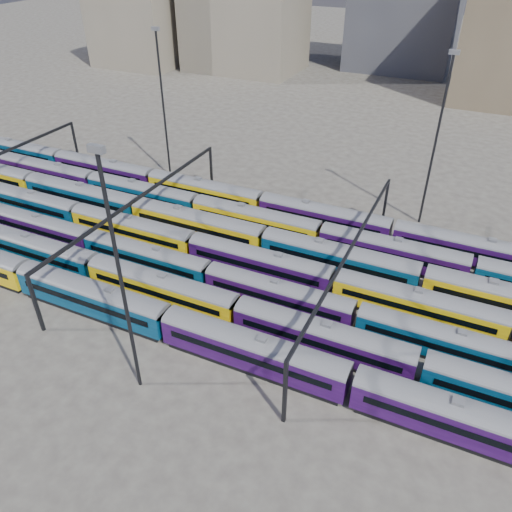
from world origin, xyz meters
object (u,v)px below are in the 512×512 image
at_px(mast_2, 120,273).
at_px(rake_1, 323,335).
at_px(rake_0, 352,381).
at_px(rake_2, 146,255).

bearing_deg(mast_2, rake_1, 38.09).
bearing_deg(rake_1, rake_0, -47.18).
bearing_deg(rake_2, rake_0, -17.91).
height_order(rake_1, rake_2, rake_1).
relative_size(rake_2, mast_2, 5.20).
height_order(rake_1, mast_2, mast_2).
relative_size(rake_0, rake_1, 0.88).
distance_m(rake_2, mast_2, 23.30).
xyz_separation_m(rake_0, rake_2, (-30.95, 10.00, -0.25)).
bearing_deg(rake_1, rake_2, 169.24).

